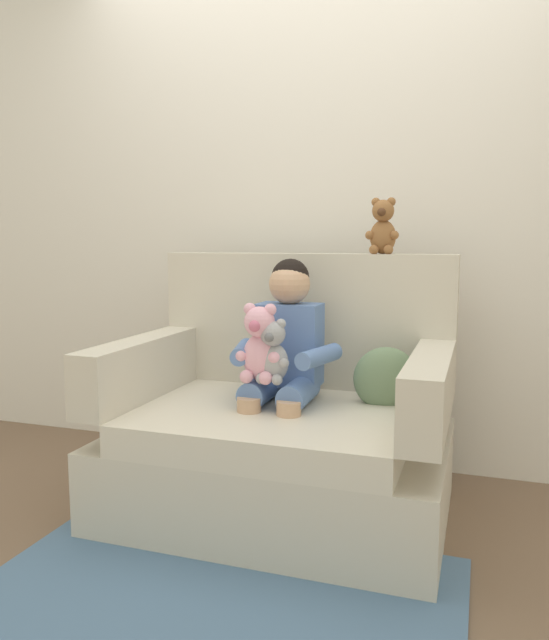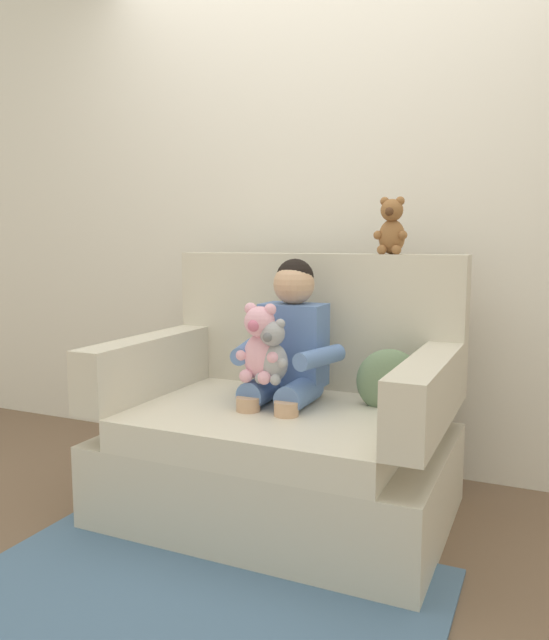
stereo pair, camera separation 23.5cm
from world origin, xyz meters
TOP-DOWN VIEW (x-y plane):
  - ground_plane at (0.00, 0.00)m, footprint 8.00×8.00m
  - back_wall at (0.00, 0.73)m, footprint 6.00×0.10m
  - floor_rug at (0.00, -0.71)m, footprint 1.50×1.10m
  - armchair at (0.00, 0.05)m, footprint 1.31×0.92m
  - seated_child at (-0.00, 0.07)m, footprint 0.45×0.39m
  - plush_grey at (-0.00, -0.07)m, footprint 0.15×0.12m
  - plush_pink at (-0.06, -0.06)m, footprint 0.18×0.15m
  - plush_brown_on_backrest at (0.34, 0.38)m, footprint 0.14×0.12m
  - throw_pillow at (0.40, 0.17)m, footprint 0.28×0.17m

SIDE VIEW (x-z plane):
  - ground_plane at x=0.00m, z-range 0.00..0.00m
  - floor_rug at x=0.00m, z-range 0.00..0.01m
  - armchair at x=0.00m, z-range -0.19..0.85m
  - throw_pillow at x=0.40m, z-range 0.42..0.68m
  - seated_child at x=0.00m, z-range 0.25..1.07m
  - plush_grey at x=0.00m, z-range 0.55..0.80m
  - plush_pink at x=-0.06m, z-range 0.55..0.85m
  - plush_brown_on_backrest at x=0.34m, z-range 1.04..1.28m
  - back_wall at x=0.00m, z-range 0.00..2.60m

